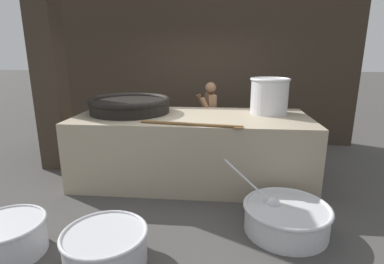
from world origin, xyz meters
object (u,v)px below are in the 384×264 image
at_px(stock_pot, 269,95).
at_px(prep_bowl_extra, 105,245).
at_px(prep_bowl_vegetables, 286,217).
at_px(prep_bowl_meat, 8,236).
at_px(cook, 210,118).
at_px(giant_wok_near, 130,104).

relative_size(stock_pot, prep_bowl_extra, 0.74).
bearing_deg(prep_bowl_extra, stock_pot, 52.30).
distance_m(prep_bowl_vegetables, prep_bowl_meat, 2.95).
distance_m(cook, prep_bowl_vegetables, 2.65).
xyz_separation_m(cook, prep_bowl_meat, (-1.91, -3.06, -0.59)).
bearing_deg(prep_bowl_extra, giant_wok_near, 99.65).
bearing_deg(prep_bowl_vegetables, prep_bowl_extra, -159.00).
height_order(prep_bowl_vegetables, prep_bowl_meat, prep_bowl_vegetables).
relative_size(stock_pot, cook, 0.42).
distance_m(stock_pot, prep_bowl_extra, 3.21).
bearing_deg(prep_bowl_vegetables, cook, 111.99).
xyz_separation_m(giant_wok_near, cook, (1.26, 0.86, -0.38)).
relative_size(prep_bowl_vegetables, prep_bowl_extra, 1.45).
height_order(cook, prep_bowl_vegetables, cook).
xyz_separation_m(giant_wok_near, prep_bowl_extra, (0.38, -2.24, -0.99)).
bearing_deg(prep_bowl_meat, stock_pot, 39.24).
xyz_separation_m(giant_wok_near, prep_bowl_meat, (-0.65, -2.20, -0.98)).
bearing_deg(stock_pot, prep_bowl_meat, -140.76).
height_order(giant_wok_near, prep_bowl_extra, giant_wok_near).
height_order(giant_wok_near, stock_pot, stock_pot).
distance_m(prep_bowl_meat, prep_bowl_extra, 1.03).
relative_size(giant_wok_near, prep_bowl_vegetables, 1.08).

